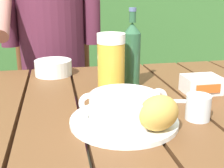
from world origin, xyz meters
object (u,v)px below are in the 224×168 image
butter_tub (201,84)px  table_knife (161,101)px  chair_near_diner (56,92)px  beer_bottle (132,54)px  bread_roll (159,113)px  serving_plate (124,121)px  diner_bowl (53,68)px  person_eating (53,55)px  beer_glass (111,64)px  soup_bowl (124,106)px  water_glass_small (198,107)px

butter_tub → table_knife: size_ratio=0.68×
chair_near_diner → beer_bottle: size_ratio=3.82×
bread_roll → butter_tub: bread_roll is taller
serving_plate → butter_tub: 0.34m
table_knife → diner_bowl: 0.47m
bread_roll → table_knife: (0.08, 0.19, -0.05)m
serving_plate → diner_bowl: bearing=109.3°
person_eating → beer_glass: bearing=-73.4°
beer_bottle → serving_plate: bearing=-108.1°
beer_glass → butter_tub: 0.29m
butter_tub → diner_bowl: size_ratio=0.81×
beer_glass → diner_bowl: beer_glass is taller
soup_bowl → water_glass_small: soup_bowl is taller
beer_glass → beer_bottle: beer_bottle is taller
serving_plate → diner_bowl: (-0.17, 0.48, 0.02)m
serving_plate → beer_glass: (0.01, 0.21, 0.09)m
serving_plate → bread_roll: bread_roll is taller
table_knife → beer_bottle: bearing=106.4°
beer_bottle → bread_roll: bearing=-94.9°
person_eating → serving_plate: 0.83m
chair_near_diner → beer_bottle: chair_near_diner is taller
beer_glass → table_knife: beer_glass is taller
butter_tub → diner_bowl: bearing=146.6°
water_glass_small → table_knife: (-0.05, 0.13, -0.03)m
serving_plate → beer_glass: beer_glass is taller
diner_bowl → soup_bowl: bearing=-70.7°
bread_roll → beer_glass: beer_glass is taller
beer_bottle → butter_tub: size_ratio=2.30×
chair_near_diner → butter_tub: chair_near_diner is taller
person_eating → serving_plate: (0.17, -0.82, 0.00)m
bread_roll → table_knife: size_ratio=0.75×
water_glass_small → person_eating: bearing=113.3°
person_eating → beer_glass: size_ratio=6.57×
water_glass_small → beer_bottle: bearing=108.0°
chair_near_diner → water_glass_small: (0.35, -1.03, 0.28)m
soup_bowl → water_glass_small: (0.19, -0.01, -0.01)m
water_glass_small → diner_bowl: size_ratio=0.46×
beer_glass → diner_bowl: size_ratio=1.36×
beer_bottle → soup_bowl: bearing=-108.1°
person_eating → beer_glass: 0.63m
water_glass_small → table_knife: size_ratio=0.38×
bread_roll → beer_glass: bearing=100.3°
beer_bottle → diner_bowl: bearing=143.0°
person_eating → bread_roll: 0.92m
soup_bowl → water_glass_small: 0.19m
person_eating → soup_bowl: (0.17, -0.82, 0.04)m
serving_plate → beer_glass: 0.23m
person_eating → beer_bottle: bearing=-64.0°
serving_plate → table_knife: (0.14, 0.12, -0.00)m
person_eating → water_glass_small: 0.90m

